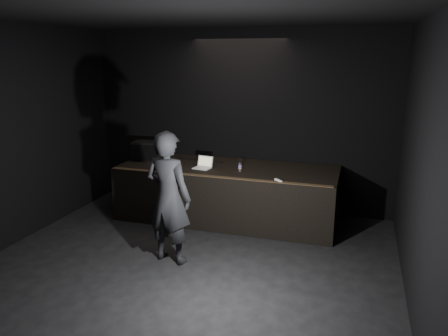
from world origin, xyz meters
TOP-DOWN VIEW (x-y plane):
  - ground at (0.00, 0.00)m, footprint 7.00×7.00m
  - room_walls at (0.00, 0.00)m, footprint 6.10×7.10m
  - stage_riser at (0.00, 2.73)m, footprint 4.00×1.50m
  - riser_lip at (0.00, 2.02)m, footprint 3.92×0.10m
  - stage_monitor at (-1.67, 2.80)m, footprint 0.60×0.48m
  - cable at (-0.66, 3.04)m, footprint 0.98×0.13m
  - laptop at (-0.40, 2.53)m, footprint 0.34×0.32m
  - beer_can at (0.30, 2.51)m, footprint 0.06×0.06m
  - plastic_cup at (0.16, 3.07)m, footprint 0.07×0.07m
  - wii_remote at (1.07, 2.08)m, footprint 0.15×0.15m
  - person at (-0.31, 0.80)m, footprint 0.79×0.59m

SIDE VIEW (x-z plane):
  - ground at x=0.00m, z-range 0.00..0.00m
  - stage_riser at x=0.00m, z-range 0.00..1.00m
  - person at x=-0.31m, z-range 0.00..1.98m
  - riser_lip at x=0.00m, z-range 1.00..1.01m
  - cable at x=-0.66m, z-range 1.00..1.02m
  - wii_remote at x=1.07m, z-range 1.00..1.03m
  - plastic_cup at x=0.16m, z-range 1.00..1.09m
  - laptop at x=-0.40m, z-range 0.95..1.16m
  - beer_can at x=0.30m, z-range 1.00..1.15m
  - stage_monitor at x=-1.67m, z-range 1.00..1.36m
  - room_walls at x=0.00m, z-range 0.26..3.78m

